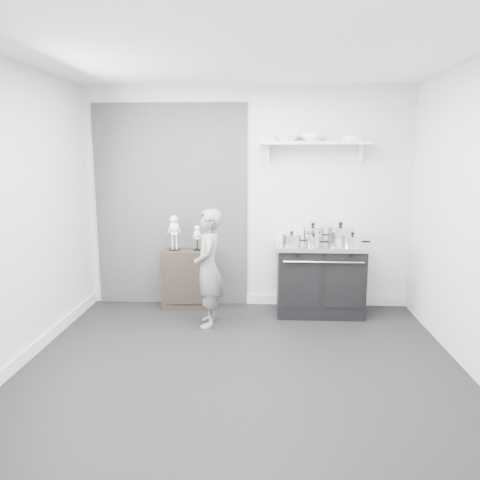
% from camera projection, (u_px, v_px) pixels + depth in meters
% --- Properties ---
extents(ground, '(4.00, 4.00, 0.00)m').
position_uv_depth(ground, '(240.00, 365.00, 4.26)').
color(ground, black).
rests_on(ground, ground).
extents(room_shell, '(4.02, 3.62, 2.71)m').
position_uv_depth(room_shell, '(231.00, 183.00, 4.11)').
color(room_shell, beige).
rests_on(room_shell, ground).
extents(wall_shelf, '(1.30, 0.26, 0.24)m').
position_uv_depth(wall_shelf, '(315.00, 144.00, 5.50)').
color(wall_shelf, silver).
rests_on(wall_shelf, room_shell).
extents(stove, '(1.06, 0.66, 0.85)m').
position_uv_depth(stove, '(319.00, 278.00, 5.59)').
color(stove, black).
rests_on(stove, ground).
extents(side_cabinet, '(0.56, 0.33, 0.73)m').
position_uv_depth(side_cabinet, '(186.00, 279.00, 5.81)').
color(side_cabinet, black).
rests_on(side_cabinet, ground).
extents(child, '(0.35, 0.50, 1.31)m').
position_uv_depth(child, '(208.00, 268.00, 5.14)').
color(child, slate).
rests_on(child, ground).
extents(pot_front_left, '(0.31, 0.22, 0.17)m').
position_uv_depth(pot_front_left, '(292.00, 240.00, 5.40)').
color(pot_front_left, silver).
rests_on(pot_front_left, stove).
extents(pot_back_left, '(0.36, 0.27, 0.23)m').
position_uv_depth(pot_back_left, '(313.00, 234.00, 5.61)').
color(pot_back_left, silver).
rests_on(pot_back_left, stove).
extents(pot_back_right, '(0.39, 0.30, 0.25)m').
position_uv_depth(pot_back_right, '(340.00, 234.00, 5.58)').
color(pot_back_right, silver).
rests_on(pot_back_right, stove).
extents(pot_front_right, '(0.32, 0.24, 0.17)m').
position_uv_depth(pot_front_right, '(352.00, 241.00, 5.33)').
color(pot_front_right, silver).
rests_on(pot_front_right, stove).
extents(pot_front_center, '(0.26, 0.17, 0.15)m').
position_uv_depth(pot_front_center, '(313.00, 241.00, 5.36)').
color(pot_front_center, silver).
rests_on(pot_front_center, stove).
extents(skeleton_full, '(0.14, 0.09, 0.50)m').
position_uv_depth(skeleton_full, '(174.00, 230.00, 5.70)').
color(skeleton_full, white).
rests_on(skeleton_full, side_cabinet).
extents(skeleton_torso, '(0.10, 0.06, 0.36)m').
position_uv_depth(skeleton_torso, '(197.00, 236.00, 5.70)').
color(skeleton_torso, white).
rests_on(skeleton_torso, side_cabinet).
extents(bowl_large, '(0.29, 0.29, 0.07)m').
position_uv_depth(bowl_large, '(287.00, 138.00, 5.50)').
color(bowl_large, white).
rests_on(bowl_large, wall_shelf).
extents(bowl_small, '(0.27, 0.27, 0.09)m').
position_uv_depth(bowl_small, '(312.00, 137.00, 5.49)').
color(bowl_small, white).
rests_on(bowl_small, wall_shelf).
extents(plate_stack, '(0.27, 0.27, 0.06)m').
position_uv_depth(plate_stack, '(354.00, 138.00, 5.46)').
color(plate_stack, silver).
rests_on(plate_stack, wall_shelf).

